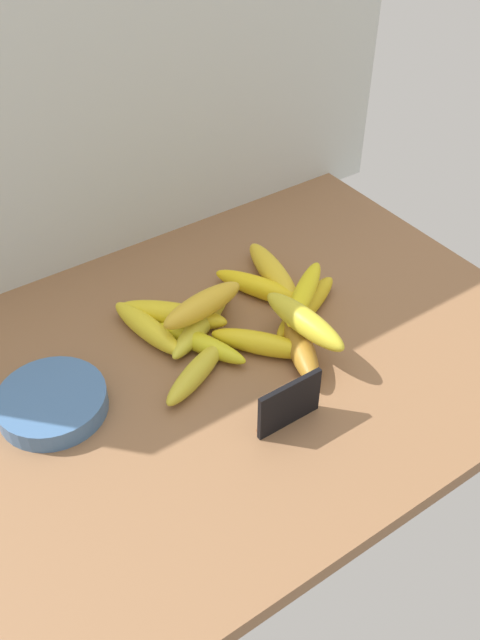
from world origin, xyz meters
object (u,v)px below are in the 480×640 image
banana_8 (201,343)px  banana_12 (304,293)px  fruit_bowl (52,402)px  banana_7 (262,343)px  chalkboard_sign (289,405)px  banana_1 (172,315)px  banana_3 (273,273)px  banana_4 (203,321)px  banana_6 (263,289)px  banana_9 (306,307)px  banana_0 (196,373)px  banana_5 (147,328)px  banana_10 (203,305)px  banana_2 (300,345)px  banana_11 (304,321)px

banana_8 → banana_12: bearing=-9.2°
fruit_bowl → banana_7: banana_7 is taller
chalkboard_sign → banana_1: chalkboard_sign is taller
chalkboard_sign → banana_1: size_ratio=0.56×
banana_3 → banana_4: size_ratio=0.97×
banana_6 → banana_9: same height
fruit_bowl → banana_0: banana_0 is taller
chalkboard_sign → banana_3: chalkboard_sign is taller
banana_5 → banana_10: 10.42cm
banana_10 → fruit_bowl: bearing=-176.0°
banana_2 → banana_4: 17.43cm
banana_7 → banana_9: size_ratio=0.90×
banana_6 → banana_7: bearing=-127.2°
banana_5 → banana_12: bearing=-24.3°
banana_7 → banana_0: bearing=177.5°
banana_12 → banana_3: bearing=80.8°
banana_7 → banana_2: bearing=-40.1°
banana_4 → banana_5: size_ratio=1.16×
chalkboard_sign → banana_0: chalkboard_sign is taller
banana_1 → banana_12: 23.06cm
banana_0 → banana_11: 19.36cm
chalkboard_sign → banana_12: bearing=46.4°
banana_2 → banana_12: bearing=48.3°
banana_3 → banana_9: (-0.92, -10.87, -0.25)cm
fruit_bowl → banana_1: size_ratio=0.86×
banana_12 → banana_7: bearing=-165.1°
fruit_bowl → banana_6: banana_6 is taller
banana_3 → banana_9: banana_3 is taller
banana_6 → banana_9: (3.14, -8.42, 0.00)cm
banana_9 → banana_11: 10.03cm
banana_7 → banana_8: 10.15cm
banana_11 → banana_2: bearing=-151.4°
banana_6 → banana_9: 8.99cm
chalkboard_sign → banana_1: 29.36cm
banana_0 → banana_1: 14.47cm
fruit_bowl → banana_9: banana_9 is taller
banana_0 → banana_2: size_ratio=0.88×
fruit_bowl → banana_2: banana_2 is taller
chalkboard_sign → banana_8: 21.00cm
chalkboard_sign → banana_4: size_ratio=0.54×
banana_9 → banana_6: bearing=110.4°
banana_2 → banana_8: banana_2 is taller
banana_1 → banana_2: same height
banana_9 → banana_11: size_ratio=1.11×
banana_0 → banana_8: size_ratio=0.91×
banana_1 → banana_3: (21.47, -0.46, 0.01)cm
banana_1 → banana_9: banana_1 is taller
chalkboard_sign → banana_12: chalkboard_sign is taller
banana_3 → banana_6: bearing=-149.0°
banana_2 → banana_5: banana_2 is taller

